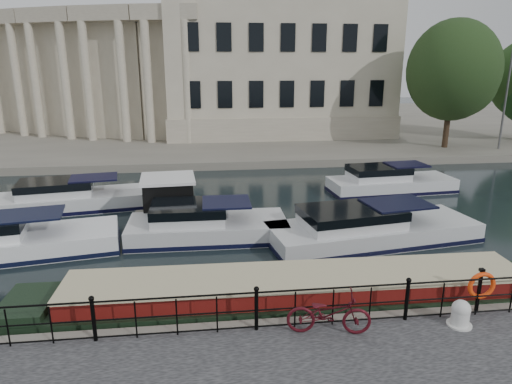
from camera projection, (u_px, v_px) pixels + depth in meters
ground_plane at (248, 304)px, 14.01m from camera, size 160.00×160.00×0.00m
far_bank at (212, 125)px, 51.16m from camera, size 120.00×42.00×0.55m
railing at (256, 307)px, 11.54m from camera, size 24.14×0.14×1.22m
civic_building at (202, 63)px, 45.08m from camera, size 53.55×31.84×16.85m
bicycle at (329, 313)px, 11.42m from camera, size 2.21×1.08×1.11m
mooring_bollard at (461, 314)px, 11.81m from camera, size 0.64×0.64×0.72m
life_ring_post at (481, 286)px, 12.27m from camera, size 0.79×0.20×1.29m
narrowboat at (297, 300)px, 13.52m from camera, size 16.84×2.53×1.61m
harbour_hut at (169, 201)px, 21.05m from camera, size 3.47×2.96×2.20m
cabin_cruisers at (214, 219)px, 20.53m from camera, size 26.54×10.68×1.99m
trees at (495, 80)px, 36.80m from camera, size 14.90×9.29×9.83m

